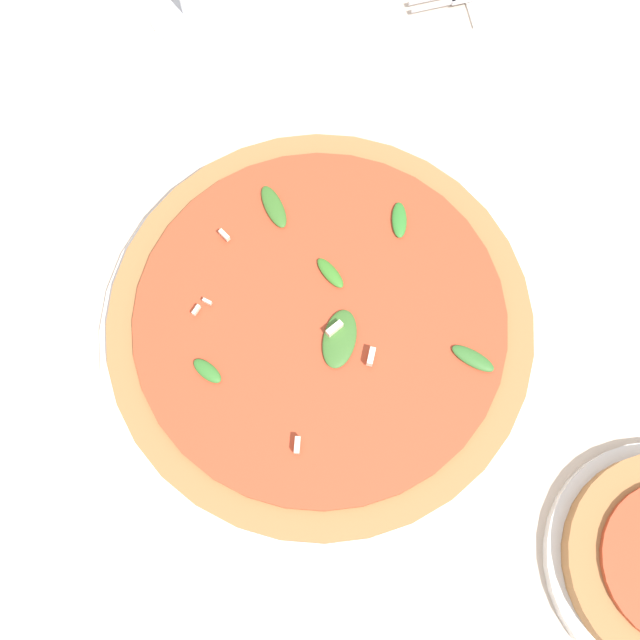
{
  "coord_description": "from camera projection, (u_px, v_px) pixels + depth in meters",
  "views": [
    {
      "loc": [
        0.05,
        0.18,
        0.59
      ],
      "look_at": [
        -0.02,
        0.01,
        0.03
      ],
      "focal_mm": 42.0,
      "sensor_mm": 36.0,
      "label": 1
    }
  ],
  "objects": [
    {
      "name": "ground_plane",
      "position": [
        287.0,
        329.0,
        0.62
      ],
      "size": [
        6.0,
        6.0,
        0.0
      ],
      "primitive_type": "plane",
      "color": "beige"
    },
    {
      "name": "pizza_arugula_main",
      "position": [
        320.0,
        325.0,
        0.6
      ],
      "size": [
        0.36,
        0.36,
        0.05
      ],
      "color": "white",
      "rests_on": "ground_plane"
    }
  ]
}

